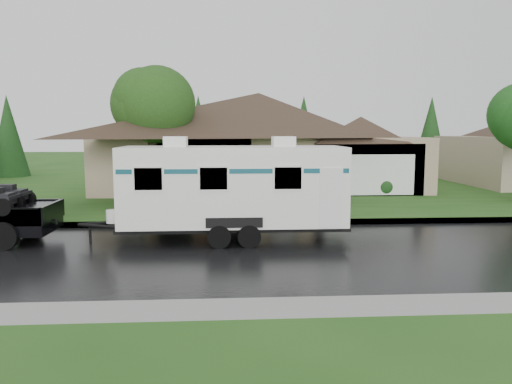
% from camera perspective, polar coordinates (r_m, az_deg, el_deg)
% --- Properties ---
extents(ground, '(140.00, 140.00, 0.00)m').
position_cam_1_polar(ground, '(16.51, -3.29, -5.26)').
color(ground, '#23541A').
rests_on(ground, ground).
extents(road, '(140.00, 8.00, 0.01)m').
position_cam_1_polar(road, '(14.56, -3.24, -6.90)').
color(road, black).
rests_on(road, ground).
extents(curb, '(140.00, 0.50, 0.15)m').
position_cam_1_polar(curb, '(18.71, -3.34, -3.57)').
color(curb, gray).
rests_on(curb, ground).
extents(lawn, '(140.00, 26.00, 0.15)m').
position_cam_1_polar(lawn, '(31.33, -3.47, 0.70)').
color(lawn, '#23541A').
rests_on(lawn, ground).
extents(house_main, '(19.44, 10.80, 6.90)m').
position_cam_1_polar(house_main, '(30.07, 0.89, 7.17)').
color(house_main, tan).
rests_on(house_main, lawn).
extents(tree_left_green, '(3.94, 3.94, 6.52)m').
position_cam_1_polar(tree_left_green, '(25.00, -11.88, 9.53)').
color(tree_left_green, '#382B1E').
rests_on(tree_left_green, lawn).
extents(shrub_row, '(13.60, 1.00, 1.00)m').
position_cam_1_polar(shrub_row, '(25.68, 1.03, 0.62)').
color(shrub_row, '#143814').
rests_on(shrub_row, lawn).
extents(travel_trailer, '(7.42, 2.61, 3.33)m').
position_cam_1_polar(travel_trailer, '(15.96, -2.61, 0.75)').
color(travel_trailer, white).
rests_on(travel_trailer, ground).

